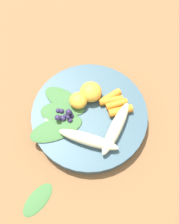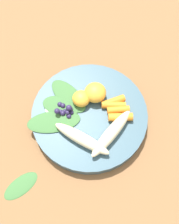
{
  "view_description": "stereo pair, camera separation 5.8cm",
  "coord_description": "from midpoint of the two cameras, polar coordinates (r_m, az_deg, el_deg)",
  "views": [
    {
      "loc": [
        -0.24,
        -0.11,
        0.64
      ],
      "look_at": [
        0.0,
        0.0,
        0.04
      ],
      "focal_mm": 43.7,
      "sensor_mm": 36.0,
      "label": 1
    },
    {
      "loc": [
        -0.21,
        -0.16,
        0.64
      ],
      "look_at": [
        0.0,
        0.0,
        0.04
      ],
      "focal_mm": 43.7,
      "sensor_mm": 36.0,
      "label": 2
    }
  ],
  "objects": [
    {
      "name": "kale_leaf_stray",
      "position": [
        0.65,
        -11.69,
        -15.15
      ],
      "size": [
        0.09,
        0.06,
        0.01
      ],
      "primitive_type": "ellipsoid",
      "rotation": [
        0.0,
        0.0,
        2.9
      ],
      "color": "#3D7038",
      "rests_on": "ground_plane"
    },
    {
      "name": "kale_leaf_right",
      "position": [
        0.67,
        -3.62,
        0.95
      ],
      "size": [
        0.08,
        0.1,
        0.01
      ],
      "primitive_type": "ellipsoid",
      "rotation": [
        0.0,
        0.0,
        8.2
      ],
      "color": "#3D7038",
      "rests_on": "bowl"
    },
    {
      "name": "bowl",
      "position": [
        0.67,
        2.44,
        -1.1
      ],
      "size": [
        0.28,
        0.28,
        0.03
      ],
      "primitive_type": "cylinder",
      "color": "#385666",
      "rests_on": "ground_plane"
    },
    {
      "name": "coconut_shred_patch",
      "position": [
        0.67,
        -4.75,
        0.56
      ],
      "size": [
        0.05,
        0.05,
        0.0
      ],
      "primitive_type": "cylinder",
      "color": "white",
      "rests_on": "bowl"
    },
    {
      "name": "orange_segment_far",
      "position": [
        0.66,
        3.7,
        3.84
      ],
      "size": [
        0.05,
        0.05,
        0.04
      ],
      "primitive_type": "ellipsoid",
      "color": "#F4A833",
      "rests_on": "bowl"
    },
    {
      "name": "carrot_mid_right",
      "position": [
        0.66,
        7.55,
        1.2
      ],
      "size": [
        0.05,
        0.06,
        0.02
      ],
      "primitive_type": "cylinder",
      "rotation": [
        0.0,
        1.57,
        5.32
      ],
      "color": "orange",
      "rests_on": "bowl"
    },
    {
      "name": "kale_leaf_left",
      "position": [
        0.68,
        -2.0,
        3.16
      ],
      "size": [
        0.07,
        0.12,
        0.01
      ],
      "primitive_type": "ellipsoid",
      "rotation": [
        0.0,
        0.0,
        7.68
      ],
      "color": "#3D7038",
      "rests_on": "bowl"
    },
    {
      "name": "carrot_front",
      "position": [
        0.65,
        9.0,
        -1.31
      ],
      "size": [
        0.05,
        0.06,
        0.02
      ],
      "primitive_type": "cylinder",
      "rotation": [
        0.0,
        1.57,
        5.39
      ],
      "color": "orange",
      "rests_on": "bowl"
    },
    {
      "name": "carrot_rear",
      "position": [
        0.67,
        7.48,
        1.96
      ],
      "size": [
        0.06,
        0.05,
        0.02
      ],
      "primitive_type": "cylinder",
      "rotation": [
        0.0,
        1.57,
        5.72
      ],
      "color": "orange",
      "rests_on": "bowl"
    },
    {
      "name": "ground_plane",
      "position": [
        0.69,
        2.4,
        -1.58
      ],
      "size": [
        2.4,
        2.4,
        0.0
      ],
      "primitive_type": "plane",
      "color": "brown"
    },
    {
      "name": "banana_peeled_right",
      "position": [
        0.62,
        1.01,
        -5.87
      ],
      "size": [
        0.05,
        0.14,
        0.03
      ],
      "primitive_type": "ellipsoid",
      "rotation": [
        0.0,
        0.0,
        4.83
      ],
      "color": "beige",
      "rests_on": "bowl"
    },
    {
      "name": "kale_leaf_rear",
      "position": [
        0.65,
        -4.99,
        -2.26
      ],
      "size": [
        0.13,
        0.13,
        0.01
      ],
      "primitive_type": "ellipsoid",
      "rotation": [
        0.0,
        0.0,
        8.65
      ],
      "color": "#3D7038",
      "rests_on": "bowl"
    },
    {
      "name": "carrot_mid_left",
      "position": [
        0.66,
        8.51,
        0.23
      ],
      "size": [
        0.05,
        0.05,
        0.02
      ],
      "primitive_type": "cylinder",
      "rotation": [
        0.0,
        1.57,
        5.45
      ],
      "color": "orange",
      "rests_on": "bowl"
    },
    {
      "name": "banana_peeled_left",
      "position": [
        0.63,
        7.19,
        -4.69
      ],
      "size": [
        0.14,
        0.03,
        0.03
      ],
      "primitive_type": "ellipsoid",
      "rotation": [
        0.0,
        0.0,
        6.25
      ],
      "color": "beige",
      "rests_on": "bowl"
    },
    {
      "name": "orange_segment_near",
      "position": [
        0.66,
        0.74,
        2.57
      ],
      "size": [
        0.04,
        0.04,
        0.03
      ],
      "primitive_type": "ellipsoid",
      "color": "#F4A833",
      "rests_on": "bowl"
    },
    {
      "name": "blueberry_pile",
      "position": [
        0.65,
        -2.72,
        0.11
      ],
      "size": [
        0.04,
        0.05,
        0.03
      ],
      "color": "#2D234C",
      "rests_on": "bowl"
    }
  ]
}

